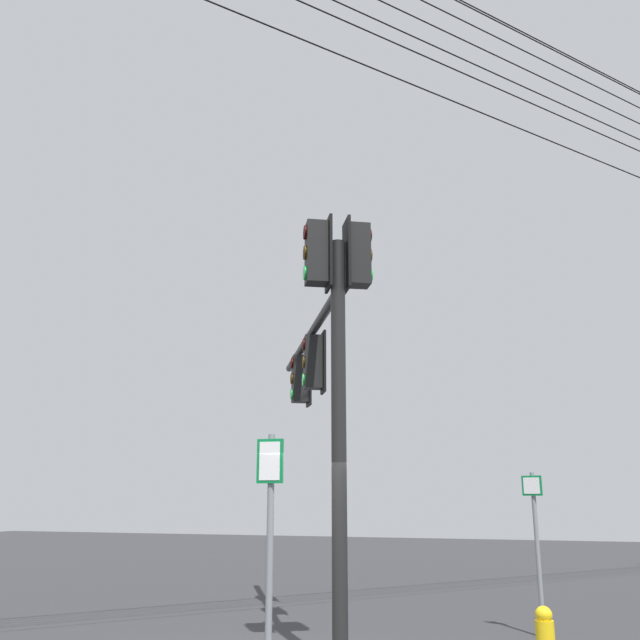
# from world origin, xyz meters

# --- Properties ---
(signal_mast_assembly) EXTENTS (3.24, 5.61, 5.89)m
(signal_mast_assembly) POSITION_xyz_m (0.19, 2.02, 4.22)
(signal_mast_assembly) COLOR black
(signal_mast_assembly) RESTS_ON ground
(route_sign_primary) EXTENTS (0.28, 0.10, 2.69)m
(route_sign_primary) POSITION_xyz_m (0.67, -1.19, 1.63)
(route_sign_primary) COLOR slate
(route_sign_primary) RESTS_ON ground
(route_sign_secondary) EXTENTS (0.31, 0.14, 2.45)m
(route_sign_secondary) POSITION_xyz_m (3.10, 3.90, 1.46)
(route_sign_secondary) COLOR slate
(route_sign_secondary) RESTS_ON ground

